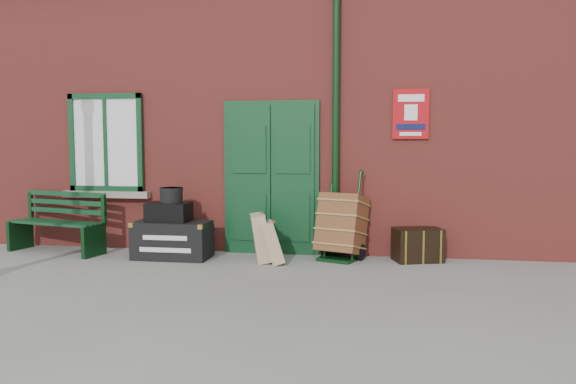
% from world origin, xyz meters
% --- Properties ---
extents(ground, '(80.00, 80.00, 0.00)m').
position_xyz_m(ground, '(0.00, 0.00, 0.00)').
color(ground, gray).
rests_on(ground, ground).
extents(station_building, '(10.30, 4.30, 4.36)m').
position_xyz_m(station_building, '(-0.00, 3.49, 2.16)').
color(station_building, '#A03B33').
rests_on(station_building, ground).
extents(bench, '(1.59, 0.82, 0.94)m').
position_xyz_m(bench, '(-3.48, 1.05, 0.47)').
color(bench, '#103B1E').
rests_on(bench, ground).
extents(houdini_trunk, '(1.06, 0.59, 0.53)m').
position_xyz_m(houdini_trunk, '(-1.63, 0.90, 0.27)').
color(houdini_trunk, black).
rests_on(houdini_trunk, ground).
extents(strongbox, '(0.59, 0.43, 0.27)m').
position_xyz_m(strongbox, '(-1.68, 0.90, 0.66)').
color(strongbox, black).
rests_on(strongbox, houdini_trunk).
extents(hatbox, '(0.32, 0.32, 0.21)m').
position_xyz_m(hatbox, '(-1.65, 0.93, 0.90)').
color(hatbox, black).
rests_on(hatbox, strongbox).
extents(suitcase_back, '(0.39, 0.52, 0.67)m').
position_xyz_m(suitcase_back, '(-0.34, 0.87, 0.34)').
color(suitcase_back, tan).
rests_on(suitcase_back, ground).
extents(suitcase_front, '(0.43, 0.49, 0.59)m').
position_xyz_m(suitcase_front, '(-0.16, 0.77, 0.29)').
color(suitcase_front, tan).
rests_on(suitcase_front, ground).
extents(porter_trolley, '(0.78, 0.81, 1.24)m').
position_xyz_m(porter_trolley, '(0.76, 1.23, 0.48)').
color(porter_trolley, black).
rests_on(porter_trolley, ground).
extents(dark_trunk, '(0.73, 0.59, 0.46)m').
position_xyz_m(dark_trunk, '(1.82, 1.25, 0.23)').
color(dark_trunk, black).
rests_on(dark_trunk, ground).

